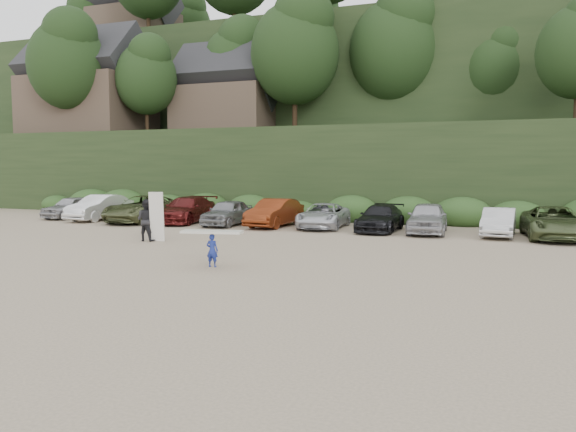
% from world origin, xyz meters
% --- Properties ---
extents(ground, '(120.00, 120.00, 0.00)m').
position_xyz_m(ground, '(0.00, 0.00, 0.00)').
color(ground, tan).
rests_on(ground, ground).
extents(hillside_backdrop, '(90.00, 41.50, 28.00)m').
position_xyz_m(hillside_backdrop, '(-0.26, 35.93, 11.22)').
color(hillside_backdrop, black).
rests_on(hillside_backdrop, ground).
extents(parked_cars, '(39.24, 6.24, 1.63)m').
position_xyz_m(parked_cars, '(1.37, 9.99, 0.75)').
color(parked_cars, '#9F9FA4').
rests_on(parked_cars, ground).
extents(child_surfer, '(2.14, 0.98, 1.24)m').
position_xyz_m(child_surfer, '(0.79, -2.48, 0.84)').
color(child_surfer, navy).
rests_on(child_surfer, ground).
extents(adult_surfer, '(1.38, 0.73, 2.25)m').
position_xyz_m(adult_surfer, '(-5.14, 2.34, 0.97)').
color(adult_surfer, black).
rests_on(adult_surfer, ground).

